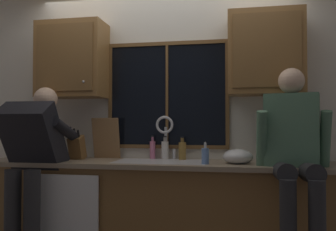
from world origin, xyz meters
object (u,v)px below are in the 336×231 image
Objects in this scene: bottle_tall_clear at (165,150)px; bottle_amber_small at (182,150)px; cutting_board at (106,138)px; mixing_bowl at (238,157)px; person_sitting_on_counter at (294,143)px; bottle_green_glass at (153,149)px; knife_block at (77,148)px; soap_dispenser at (205,156)px; person_standing at (32,157)px.

bottle_tall_clear is 1.03× the size of bottle_amber_small.
cutting_board is 1.58× the size of mixing_bowl.
person_sitting_on_counter reaches higher than mixing_bowl.
bottle_green_glass is at bearing 172.53° from bottle_tall_clear.
knife_block is 1.48× the size of bottle_green_glass.
knife_block is at bearing -164.83° from bottle_green_glass.
soap_dispenser is at bearing -19.97° from cutting_board.
bottle_green_glass reaches higher than mixing_bowl.
person_standing is 7.48× the size of bottle_amber_small.
cutting_board is at bearing -177.44° from bottle_green_glass.
bottle_amber_small reaches higher than soap_dispenser.
person_sitting_on_counter reaches higher than bottle_amber_small.
cutting_board reaches higher than bottle_green_glass.
soap_dispenser is 0.54m from bottle_tall_clear.
knife_block is 0.70m from bottle_green_glass.
mixing_bowl is 1.14× the size of bottle_tall_clear.
bottle_green_glass is 0.12m from bottle_tall_clear.
person_standing is 7.24× the size of bottle_green_glass.
bottle_tall_clear is at bearing 138.30° from soap_dispenser.
person_sitting_on_counter is 1.30m from bottle_green_glass.
soap_dispenser reaches higher than mixing_bowl.
person_sitting_on_counter is 1.03m from bottle_amber_small.
bottle_green_glass is at bearing 2.56° from cutting_board.
bottle_green_glass is (0.68, 0.18, -0.02)m from knife_block.
person_standing is 7.26× the size of bottle_tall_clear.
cutting_board is (-1.65, 0.48, 0.01)m from person_sitting_on_counter.
bottle_tall_clear reaches higher than bottle_amber_small.
bottle_tall_clear is (0.12, -0.02, -0.00)m from bottle_green_glass.
cutting_board is 1.81× the size of bottle_tall_clear.
person_sitting_on_counter reaches higher than person_standing.
person_standing reaches higher than bottle_green_glass.
cutting_board reaches higher than bottle_amber_small.
bottle_tall_clear is at bearing 11.83° from knife_block.
mixing_bowl is at bearing 21.85° from soap_dispenser.
bottle_amber_small is (-0.91, 0.46, -0.10)m from person_sitting_on_counter.
soap_dispenser is (-0.67, 0.12, -0.11)m from person_sitting_on_counter.
bottle_amber_small is (-0.50, 0.23, 0.03)m from mixing_bowl.
bottle_green_glass is (-0.79, 0.27, 0.03)m from mixing_bowl.
person_standing is 4.02× the size of cutting_board.
bottle_tall_clear reaches higher than mixing_bowl.
mixing_bowl is 1.14× the size of bottle_green_glass.
cutting_board is (0.45, 0.53, 0.15)m from person_standing.
person_standing is at bearing -170.61° from mixing_bowl.
knife_block is at bearing 58.03° from person_standing.
bottle_amber_small is at bearing 125.14° from soap_dispenser.
person_standing is at bearing -178.57° from person_sitting_on_counter.
person_standing is at bearing -148.66° from bottle_green_glass.
person_sitting_on_counter is 5.79× the size of bottle_green_glass.
soap_dispenser is at bearing -158.15° from mixing_bowl.
person_standing is 1.30m from bottle_amber_small.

